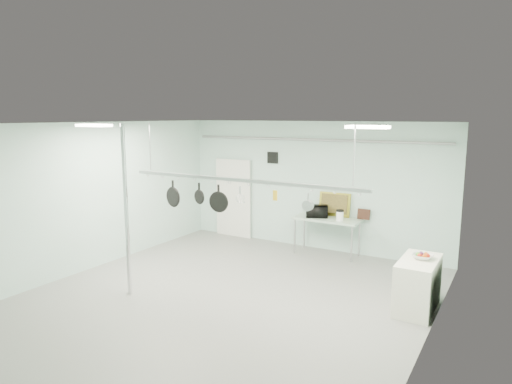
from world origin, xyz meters
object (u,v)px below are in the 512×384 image
Objects in this scene: prep_table at (327,221)px; chrome_pole at (126,211)px; skillet_right at (219,198)px; microwave at (317,211)px; fruit_bowl at (423,257)px; coffee_canister at (340,216)px; skillet_mid at (199,193)px; pot_rack at (239,178)px; side_cabinet at (418,285)px; skillet_left at (173,194)px.

chrome_pole is at bearing -118.71° from prep_table.
skillet_right is (1.45, 0.90, 0.22)m from chrome_pole.
microwave is 1.49× the size of fruit_bowl.
microwave is at bearing 143.51° from fruit_bowl.
coffee_canister is 0.57× the size of skillet_mid.
skillet_mid is at bearing 180.00° from pot_rack.
side_cabinet is (2.55, -2.20, -0.38)m from prep_table.
fruit_bowl is (2.99, 1.17, -1.29)m from pot_rack.
skillet_right is (-0.59, -3.28, 0.78)m from microwave.
microwave reaches higher than prep_table.
prep_table is 3.07× the size of skillet_right.
prep_table is at bearing 68.55° from skillet_right.
skillet_right reaches higher than prep_table.
chrome_pole is 4.91m from coffee_canister.
chrome_pole reaches higher than pot_rack.
chrome_pole is at bearing 40.76° from microwave.
prep_table is at bearing 139.21° from side_cabinet.
skillet_right reaches higher than coffee_canister.
fruit_bowl is 3.74m from skillet_right.
coffee_canister is at bearing 62.19° from skillet_right.
side_cabinet is at bearing -40.79° from prep_table.
skillet_right reaches higher than fruit_bowl.
chrome_pole is at bearing -98.90° from skillet_left.
skillet_right is (-3.40, -1.10, 1.37)m from side_cabinet.
chrome_pole is 8.30× the size of skillet_mid.
fruit_bowl is 4.76m from skillet_left.
fruit_bowl is at bearing 33.37° from skillet_mid.
prep_table is 3.61m from pot_rack.
coffee_canister is 3.01m from fruit_bowl.
chrome_pole is 4.85m from prep_table.
chrome_pole is at bearing -154.65° from pot_rack.
prep_table is at bearing 61.29° from chrome_pole.
skillet_right is at bearing 12.82° from skillet_left.
pot_rack is 3.49m from microwave.
pot_rack is 3.49m from coffee_canister.
chrome_pole reaches higher than prep_table.
chrome_pole is 5.37m from side_cabinet.
side_cabinet is (4.85, 2.00, -1.15)m from chrome_pole.
side_cabinet is at bearing 10.92° from skillet_right.
pot_rack is at bearing -158.64° from fruit_bowl.
fruit_bowl is (2.59, -2.13, 0.11)m from prep_table.
coffee_canister reaches higher than side_cabinet.
skillet_left is at bearing 68.27° from chrome_pole.
side_cabinet is at bearing -43.53° from coffee_canister.
skillet_mid is (-3.89, -1.17, 0.95)m from fruit_bowl.
pot_rack is at bearing -159.55° from side_cabinet.
coffee_canister is 0.43× the size of skillet_right.
prep_table is 4.15× the size of skillet_mid.
side_cabinet is 3.43× the size of fruit_bowl.
skillet_left is at bearing -120.47° from prep_table.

